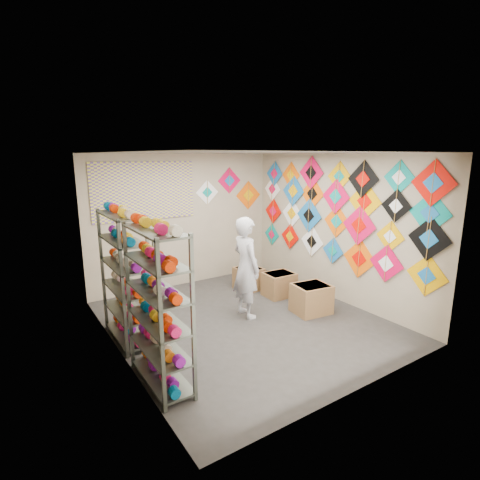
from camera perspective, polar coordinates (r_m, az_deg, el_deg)
ground at (r=6.29m, az=0.76°, el=-12.25°), size 4.50×4.50×0.00m
room_walls at (r=5.79m, az=0.81°, el=2.66°), size 4.50×4.50×4.50m
shelf_rack_front at (r=4.46m, az=-12.32°, el=-10.09°), size 0.40×1.10×1.90m
shelf_rack_back at (r=5.63m, az=-17.16°, el=-5.53°), size 0.40×1.10×1.90m
string_spools at (r=5.01m, az=-15.10°, el=-6.53°), size 0.12×2.36×0.12m
kite_wall_display at (r=7.01m, az=14.82°, el=4.08°), size 0.06×4.30×2.10m
back_wall_kites at (r=8.24m, az=-1.28°, el=7.64°), size 1.63×0.02×0.95m
poster at (r=7.38m, az=-14.34°, el=7.23°), size 2.00×0.01×1.10m
shopkeeper at (r=6.21m, az=0.92°, el=-4.20°), size 0.64×0.43×1.70m
carton_a at (r=6.64m, az=10.80°, el=-8.77°), size 0.66×0.58×0.50m
carton_b at (r=7.31m, az=5.97°, el=-6.75°), size 0.58×0.49×0.46m
carton_c at (r=7.63m, az=1.33°, el=-5.88°), size 0.50×0.54×0.44m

